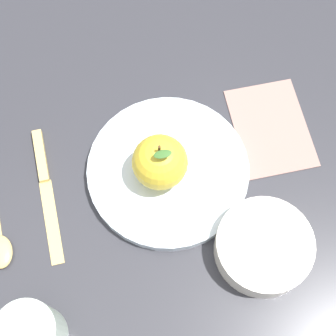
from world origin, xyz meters
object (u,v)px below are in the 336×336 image
object	(u,v)px
dinner_plate	(168,170)
knife	(45,182)
cup	(31,333)
side_bowl	(264,246)
linen_napkin	(271,127)
apple	(160,162)

from	to	relation	value
dinner_plate	knife	world-z (taller)	dinner_plate
cup	knife	bearing A→B (deg)	157.09
dinner_plate	side_bowl	size ratio (longest dim) A/B	1.79
cup	linen_napkin	xyz separation A→B (m)	(-0.13, 0.43, -0.04)
dinner_plate	cup	world-z (taller)	cup
side_bowl	apple	bearing A→B (deg)	-153.90
apple	side_bowl	distance (m)	0.18
apple	linen_napkin	size ratio (longest dim) A/B	0.59
apple	side_bowl	size ratio (longest dim) A/B	0.70
apple	cup	xyz separation A→B (m)	(0.13, -0.24, -0.01)
knife	linen_napkin	distance (m)	0.35
side_bowl	knife	xyz separation A→B (m)	(-0.23, -0.24, -0.02)
cup	linen_napkin	world-z (taller)	cup
apple	cup	bearing A→B (deg)	-61.15
side_bowl	cup	world-z (taller)	cup
side_bowl	cup	bearing A→B (deg)	-95.10
dinner_plate	linen_napkin	xyz separation A→B (m)	(0.00, 0.18, -0.01)
apple	knife	world-z (taller)	apple
dinner_plate	apple	distance (m)	0.05
dinner_plate	side_bowl	bearing A→B (deg)	22.12
apple	knife	distance (m)	0.18
knife	side_bowl	bearing A→B (deg)	46.17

